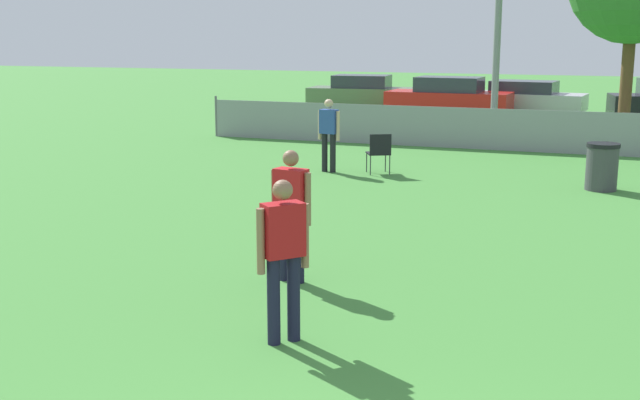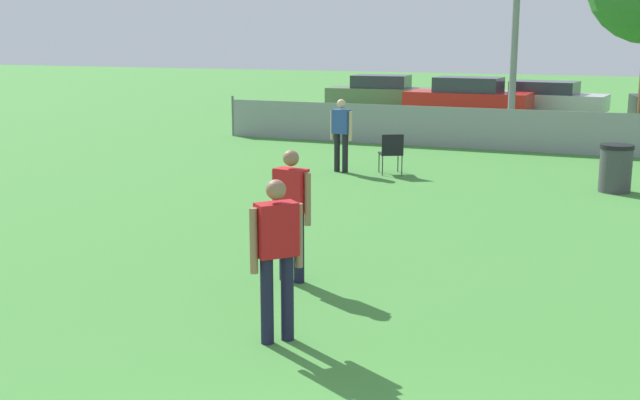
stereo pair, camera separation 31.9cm
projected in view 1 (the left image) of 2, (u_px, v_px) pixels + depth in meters
name	position (u px, v px, depth m)	size (l,w,h in m)	color
fence_backline	(576.00, 133.00, 20.50)	(20.83, 0.07, 1.21)	gray
player_thrower_red	(291.00, 207.00, 9.80)	(0.55, 0.28, 1.65)	#191933
player_defender_red	(283.00, 250.00, 7.83)	(0.43, 0.45, 1.65)	#191933
spectator_in_blue	(329.00, 131.00, 17.76)	(0.53, 0.27, 1.62)	black
folding_chair_sideline	(379.00, 151.00, 17.56)	(0.65, 0.65, 0.90)	#333338
trash_bin	(602.00, 167.00, 15.76)	(0.64, 0.64, 0.93)	#3F3F44
parked_car_olive	(362.00, 93.00, 32.77)	(4.42, 2.16, 1.40)	black
parked_car_red	(449.00, 97.00, 29.87)	(4.59, 1.91, 1.47)	black
parked_car_silver	(523.00, 98.00, 30.72)	(4.72, 2.21, 1.28)	black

